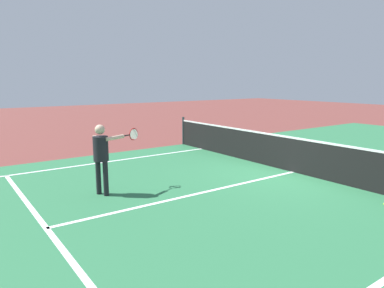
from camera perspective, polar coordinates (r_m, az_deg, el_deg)
ground_plane at (r=10.03m, az=15.94°, el=-4.36°), size 60.00×60.00×0.00m
court_surface_inbounds at (r=10.03m, az=15.94°, el=-4.35°), size 10.62×24.40×0.00m
line_sideline_left at (r=10.52m, az=-25.27°, el=-4.27°), size 0.10×11.89×0.01m
line_service_near at (r=6.58m, az=-22.40°, el=-12.42°), size 8.22×0.10×0.01m
line_center_service at (r=7.86m, az=1.10°, el=-7.95°), size 0.10×6.40×0.01m
net at (r=9.93m, az=16.08°, el=-1.60°), size 10.66×0.09×1.07m
player_near at (r=7.81m, az=-14.29°, el=-1.24°), size 0.49×1.16×1.54m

